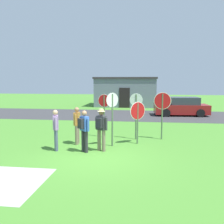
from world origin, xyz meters
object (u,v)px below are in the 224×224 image
at_px(parked_car_on_street, 182,107).
at_px(person_on_left, 101,127).
at_px(stop_sign_low_front, 112,111).
at_px(person_in_teal, 77,123).
at_px(stop_sign_rear_right, 136,109).
at_px(stop_sign_leaning_left, 104,109).
at_px(stop_sign_nearest, 162,107).
at_px(person_near_signs, 84,128).
at_px(person_holding_notes, 56,128).
at_px(stop_sign_rear_left, 138,115).

distance_m(parked_car_on_street, person_on_left, 11.80).
distance_m(stop_sign_low_front, person_in_teal, 1.74).
xyz_separation_m(stop_sign_rear_right, stop_sign_leaning_left, (-1.60, 0.21, -0.03)).
relative_size(stop_sign_nearest, stop_sign_low_front, 0.98).
height_order(stop_sign_low_front, person_near_signs, stop_sign_low_front).
bearing_deg(person_in_teal, stop_sign_nearest, 19.73).
distance_m(stop_sign_low_front, stop_sign_leaning_left, 1.69).
distance_m(stop_sign_leaning_left, person_on_left, 2.44).
bearing_deg(stop_sign_nearest, parked_car_on_street, 74.99).
xyz_separation_m(stop_sign_rear_right, person_holding_notes, (-3.22, -2.31, -0.56)).
distance_m(stop_sign_nearest, stop_sign_rear_left, 1.54).
xyz_separation_m(parked_car_on_street, stop_sign_rear_left, (-3.42, -9.40, 0.63)).
distance_m(parked_car_on_street, person_in_teal, 11.58).
bearing_deg(parked_car_on_street, stop_sign_rear_right, -112.34).
bearing_deg(stop_sign_rear_left, parked_car_on_street, 69.99).
xyz_separation_m(stop_sign_nearest, stop_sign_low_front, (-2.25, -1.51, -0.04)).
bearing_deg(person_holding_notes, parked_car_on_street, 58.22).
relative_size(person_holding_notes, person_on_left, 0.97).
xyz_separation_m(stop_sign_leaning_left, person_holding_notes, (-1.61, -2.52, -0.52)).
distance_m(person_near_signs, person_on_left, 0.69).
bearing_deg(stop_sign_leaning_left, person_on_left, -83.91).
xyz_separation_m(stop_sign_low_front, stop_sign_rear_right, (0.99, 1.36, -0.06)).
bearing_deg(person_near_signs, person_in_teal, 117.93).
xyz_separation_m(stop_sign_low_front, person_near_signs, (-1.01, -1.03, -0.58)).
bearing_deg(person_in_teal, stop_sign_leaning_left, 55.20).
bearing_deg(stop_sign_low_front, parked_car_on_street, 65.57).
bearing_deg(parked_car_on_street, person_holding_notes, -121.78).
xyz_separation_m(stop_sign_low_front, person_on_left, (-0.36, -0.80, -0.55)).
bearing_deg(stop_sign_low_front, stop_sign_rear_left, 26.30).
bearing_deg(stop_sign_nearest, person_in_teal, -160.27).
relative_size(stop_sign_leaning_left, person_on_left, 1.27).
relative_size(parked_car_on_street, person_in_teal, 2.60).
xyz_separation_m(person_holding_notes, person_on_left, (1.87, 0.14, 0.06)).
bearing_deg(person_on_left, stop_sign_nearest, 41.57).
bearing_deg(stop_sign_leaning_left, person_in_teal, -124.80).
height_order(stop_sign_nearest, person_on_left, stop_sign_nearest).
bearing_deg(person_in_teal, parked_car_on_street, 58.00).
relative_size(person_near_signs, person_on_left, 0.97).
bearing_deg(person_near_signs, parked_car_on_street, 63.26).
height_order(stop_sign_nearest, person_near_signs, stop_sign_nearest).
bearing_deg(stop_sign_rear_left, stop_sign_rear_right, 96.88).
xyz_separation_m(stop_sign_rear_right, person_near_signs, (-2.00, -2.39, -0.52)).
distance_m(stop_sign_rear_right, stop_sign_leaning_left, 1.62).
height_order(stop_sign_nearest, stop_sign_rear_right, stop_sign_nearest).
bearing_deg(stop_sign_nearest, stop_sign_low_front, -146.16).
bearing_deg(person_holding_notes, person_near_signs, -4.17).
bearing_deg(person_in_teal, person_near_signs, -62.07).
bearing_deg(person_near_signs, person_on_left, 19.01).
relative_size(stop_sign_nearest, person_on_left, 1.33).
xyz_separation_m(parked_car_on_street, person_in_teal, (-6.14, -9.82, 0.26)).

